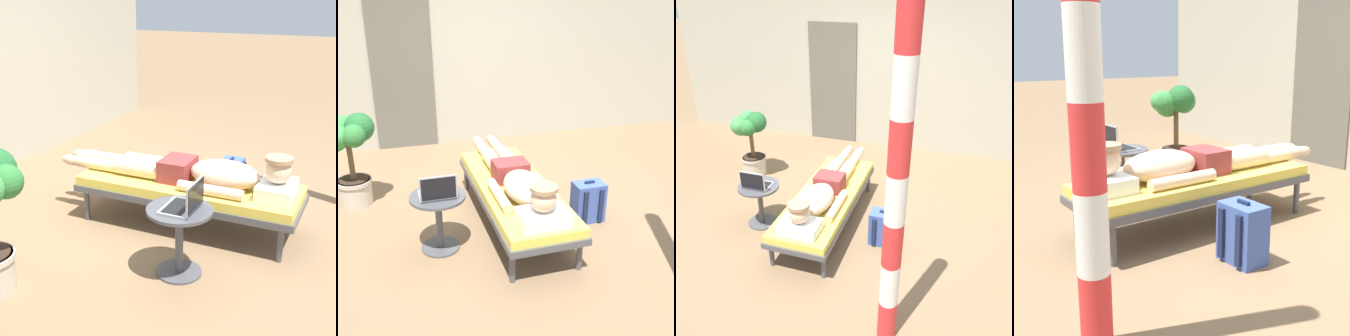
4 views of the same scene
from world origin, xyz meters
The scene contains 9 objects.
ground_plane centered at (0.00, 0.00, 0.00)m, with size 40.00×40.00×0.00m, color #846647.
house_wall_back centered at (-0.22, 2.46, 1.35)m, with size 7.60×0.20×2.70m, color #B2AD99.
house_door_panel centered at (-1.03, 2.35, 1.02)m, with size 0.84×0.03×2.04m, color #625F54.
lounge_chair centered at (-0.22, -0.18, 0.35)m, with size 0.67×1.96×0.42m.
person_reclining centered at (-0.22, -0.27, 0.52)m, with size 0.53×2.17×0.33m.
side_table centered at (-0.98, -0.42, 0.36)m, with size 0.48×0.48×0.52m.
laptop centered at (-0.98, -0.47, 0.58)m, with size 0.31×0.24×0.23m.
backpack centered at (0.51, -0.33, 0.20)m, with size 0.30×0.26×0.42m.
potted_plant centered at (-1.72, 0.68, 0.65)m, with size 0.55×0.52×1.00m.
Camera 2 is at (-1.34, -3.64, 2.14)m, focal length 44.97 mm.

